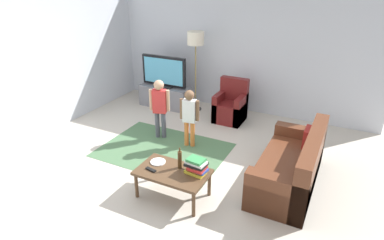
{
  "coord_description": "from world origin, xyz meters",
  "views": [
    {
      "loc": [
        2.27,
        -3.88,
        2.95
      ],
      "look_at": [
        0.0,
        0.6,
        0.65
      ],
      "focal_mm": 30.65,
      "sensor_mm": 36.0,
      "label": 1
    }
  ],
  "objects_px": {
    "child_center": "(189,113)",
    "book_stack": "(196,166)",
    "armchair": "(231,107)",
    "bottle": "(180,159)",
    "plate": "(158,162)",
    "child_near_tv": "(160,104)",
    "tv_stand": "(165,97)",
    "tv_remote": "(151,170)",
    "couch": "(294,168)",
    "coffee_table": "(173,174)",
    "floor_lamp": "(196,43)",
    "tv": "(164,72)"
  },
  "relations": [
    {
      "from": "tv_stand",
      "to": "floor_lamp",
      "type": "distance_m",
      "value": 1.49
    },
    {
      "from": "tv",
      "to": "tv_remote",
      "type": "relative_size",
      "value": 6.47
    },
    {
      "from": "tv_remote",
      "to": "coffee_table",
      "type": "bearing_deg",
      "value": 34.13
    },
    {
      "from": "child_near_tv",
      "to": "plate",
      "type": "relative_size",
      "value": 5.24
    },
    {
      "from": "bottle",
      "to": "tv",
      "type": "bearing_deg",
      "value": 124.95
    },
    {
      "from": "plate",
      "to": "child_near_tv",
      "type": "bearing_deg",
      "value": 120.86
    },
    {
      "from": "tv_stand",
      "to": "armchair",
      "type": "distance_m",
      "value": 1.66
    },
    {
      "from": "child_center",
      "to": "book_stack",
      "type": "height_order",
      "value": "child_center"
    },
    {
      "from": "child_center",
      "to": "coffee_table",
      "type": "relative_size",
      "value": 1.08
    },
    {
      "from": "tv",
      "to": "bottle",
      "type": "bearing_deg",
      "value": -55.05
    },
    {
      "from": "tv_stand",
      "to": "child_center",
      "type": "height_order",
      "value": "child_center"
    },
    {
      "from": "child_near_tv",
      "to": "book_stack",
      "type": "distance_m",
      "value": 2.0
    },
    {
      "from": "couch",
      "to": "tv_remote",
      "type": "relative_size",
      "value": 10.59
    },
    {
      "from": "tv_remote",
      "to": "floor_lamp",
      "type": "bearing_deg",
      "value": 116.34
    },
    {
      "from": "child_near_tv",
      "to": "tv_stand",
      "type": "bearing_deg",
      "value": 117.9
    },
    {
      "from": "tv",
      "to": "book_stack",
      "type": "bearing_deg",
      "value": -51.67
    },
    {
      "from": "tv_stand",
      "to": "plate",
      "type": "relative_size",
      "value": 5.45
    },
    {
      "from": "armchair",
      "to": "bottle",
      "type": "bearing_deg",
      "value": -84.53
    },
    {
      "from": "tv_stand",
      "to": "plate",
      "type": "distance_m",
      "value": 3.21
    },
    {
      "from": "bottle",
      "to": "tv_remote",
      "type": "relative_size",
      "value": 1.87
    },
    {
      "from": "tv_remote",
      "to": "plate",
      "type": "xyz_separation_m",
      "value": [
        -0.02,
        0.22,
        -0.0
      ]
    },
    {
      "from": "book_stack",
      "to": "tv_remote",
      "type": "distance_m",
      "value": 0.64
    },
    {
      "from": "child_center",
      "to": "coffee_table",
      "type": "height_order",
      "value": "child_center"
    },
    {
      "from": "child_center",
      "to": "tv_remote",
      "type": "relative_size",
      "value": 6.34
    },
    {
      "from": "armchair",
      "to": "bottle",
      "type": "height_order",
      "value": "armchair"
    },
    {
      "from": "child_center",
      "to": "book_stack",
      "type": "distance_m",
      "value": 1.55
    },
    {
      "from": "child_center",
      "to": "plate",
      "type": "xyz_separation_m",
      "value": [
        0.17,
        -1.33,
        -0.22
      ]
    },
    {
      "from": "coffee_table",
      "to": "couch",
      "type": "bearing_deg",
      "value": 35.56
    },
    {
      "from": "couch",
      "to": "armchair",
      "type": "xyz_separation_m",
      "value": [
        -1.67,
        1.81,
        0.01
      ]
    },
    {
      "from": "coffee_table",
      "to": "floor_lamp",
      "type": "bearing_deg",
      "value": 110.74
    },
    {
      "from": "coffee_table",
      "to": "plate",
      "type": "xyz_separation_m",
      "value": [
        -0.3,
        0.1,
        0.06
      ]
    },
    {
      "from": "child_center",
      "to": "plate",
      "type": "bearing_deg",
      "value": -82.52
    },
    {
      "from": "floor_lamp",
      "to": "child_center",
      "type": "distance_m",
      "value": 1.96
    },
    {
      "from": "coffee_table",
      "to": "armchair",
      "type": "bearing_deg",
      "value": 94.24
    },
    {
      "from": "book_stack",
      "to": "child_near_tv",
      "type": "bearing_deg",
      "value": 136.27
    },
    {
      "from": "floor_lamp",
      "to": "tv_remote",
      "type": "xyz_separation_m",
      "value": [
        0.87,
        -3.16,
        -1.11
      ]
    },
    {
      "from": "bottle",
      "to": "child_near_tv",
      "type": "bearing_deg",
      "value": 130.8
    },
    {
      "from": "floor_lamp",
      "to": "bottle",
      "type": "distance_m",
      "value": 3.31
    },
    {
      "from": "coffee_table",
      "to": "bottle",
      "type": "xyz_separation_m",
      "value": [
        0.05,
        0.12,
        0.18
      ]
    },
    {
      "from": "plate",
      "to": "coffee_table",
      "type": "bearing_deg",
      "value": -18.45
    },
    {
      "from": "couch",
      "to": "book_stack",
      "type": "bearing_deg",
      "value": -140.65
    },
    {
      "from": "coffee_table",
      "to": "plate",
      "type": "relative_size",
      "value": 4.55
    },
    {
      "from": "bottle",
      "to": "tv_remote",
      "type": "height_order",
      "value": "bottle"
    },
    {
      "from": "child_center",
      "to": "tv_remote",
      "type": "distance_m",
      "value": 1.58
    },
    {
      "from": "book_stack",
      "to": "bottle",
      "type": "height_order",
      "value": "bottle"
    },
    {
      "from": "couch",
      "to": "child_near_tv",
      "type": "distance_m",
      "value": 2.65
    },
    {
      "from": "couch",
      "to": "bottle",
      "type": "height_order",
      "value": "couch"
    },
    {
      "from": "floor_lamp",
      "to": "coffee_table",
      "type": "distance_m",
      "value": 3.46
    },
    {
      "from": "tv_stand",
      "to": "bottle",
      "type": "bearing_deg",
      "value": -55.26
    },
    {
      "from": "armchair",
      "to": "bottle",
      "type": "xyz_separation_m",
      "value": [
        0.26,
        -2.73,
        0.26
      ]
    }
  ]
}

